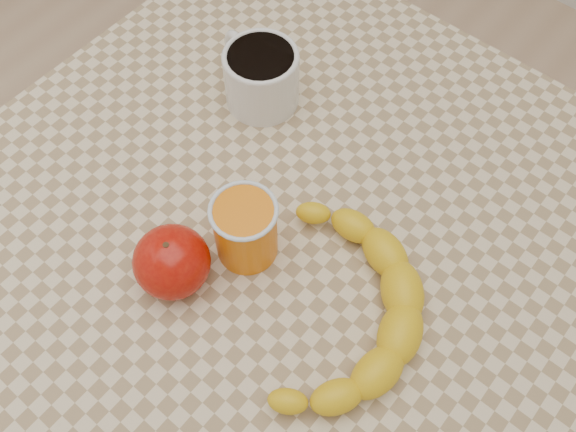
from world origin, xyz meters
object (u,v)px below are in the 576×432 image
Objects in this scene: coffee_mug at (260,74)px; orange_juice_glass at (245,229)px; table at (288,258)px; banana at (343,309)px; apple at (172,262)px.

coffee_mug is 1.65× the size of orange_juice_glass.
coffee_mug is at bearing 140.00° from table.
apple is at bearing -177.01° from banana.
coffee_mug is (-0.15, 0.13, 0.13)m from table.
table is at bearing 134.19° from banana.
orange_juice_glass reaches higher than table.
table is 0.23m from coffee_mug.
table is 0.17m from banana.
coffee_mug reaches higher than table.
orange_juice_glass is (0.13, -0.18, 0.00)m from coffee_mug.
apple is 0.26× the size of banana.
apple reaches higher than table.
apple is (0.10, -0.26, -0.01)m from coffee_mug.
apple is 0.19m from banana.
apple is (-0.04, -0.08, -0.01)m from orange_juice_glass.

